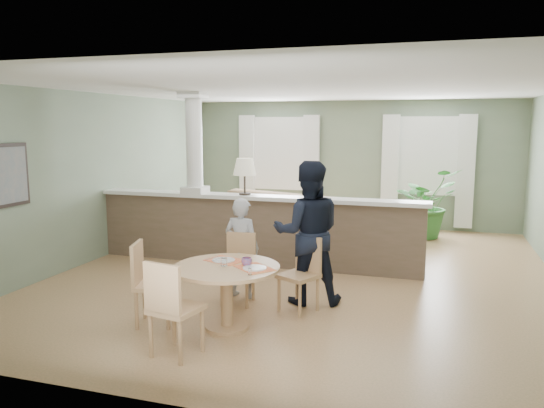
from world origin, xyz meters
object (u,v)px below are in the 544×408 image
(sofa, at_px, (267,218))
(chair_far_boy, at_px, (239,265))
(man_person, at_px, (308,233))
(chair_near, at_px, (171,305))
(child_person, at_px, (242,248))
(dining_table, at_px, (227,279))
(houseplant, at_px, (426,203))
(chair_far_man, at_px, (302,270))
(chair_side, at_px, (148,279))

(sofa, xyz_separation_m, chair_far_boy, (0.72, -3.38, 0.03))
(man_person, bearing_deg, sofa, -80.52)
(chair_near, relative_size, child_person, 0.74)
(man_person, bearing_deg, child_person, -14.03)
(dining_table, relative_size, man_person, 0.65)
(chair_far_boy, height_order, chair_near, chair_near)
(houseplant, bearing_deg, chair_far_man, -105.25)
(dining_table, xyz_separation_m, man_person, (0.62, 1.09, 0.33))
(chair_near, distance_m, man_person, 2.15)
(chair_side, height_order, child_person, child_person)
(chair_far_man, bearing_deg, dining_table, -101.87)
(chair_far_boy, xyz_separation_m, man_person, (0.82, 0.23, 0.41))
(chair_side, bearing_deg, sofa, -15.87)
(child_person, bearing_deg, dining_table, 109.22)
(chair_far_boy, distance_m, chair_far_man, 0.82)
(chair_far_man, bearing_deg, chair_far_boy, -157.37)
(chair_far_boy, height_order, chair_side, chair_side)
(sofa, distance_m, houseplant, 3.12)
(sofa, xyz_separation_m, child_person, (0.69, -3.18, 0.20))
(dining_table, distance_m, man_person, 1.30)
(sofa, height_order, chair_far_boy, sofa)
(dining_table, relative_size, child_person, 0.89)
(chair_side, bearing_deg, man_person, -66.82)
(chair_far_boy, height_order, child_person, child_person)
(houseplant, xyz_separation_m, chair_near, (-2.14, -6.38, -0.16))
(child_person, bearing_deg, sofa, -71.00)
(chair_side, relative_size, man_person, 0.52)
(houseplant, relative_size, dining_table, 1.18)
(dining_table, height_order, man_person, man_person)
(chair_far_boy, xyz_separation_m, chair_side, (-0.68, -1.01, 0.04))
(child_person, bearing_deg, chair_far_man, 170.88)
(child_person, bearing_deg, chair_side, 68.56)
(sofa, height_order, chair_side, chair_side)
(chair_near, relative_size, chair_side, 1.02)
(houseplant, bearing_deg, chair_near, -108.57)
(dining_table, bearing_deg, chair_side, -170.23)
(sofa, relative_size, chair_near, 3.22)
(houseplant, bearing_deg, dining_table, -109.11)
(chair_far_man, distance_m, child_person, 0.91)
(houseplant, bearing_deg, child_person, -115.61)
(chair_near, bearing_deg, houseplant, -97.69)
(houseplant, relative_size, chair_far_boy, 1.58)
(houseplant, relative_size, chair_side, 1.47)
(houseplant, xyz_separation_m, dining_table, (-1.92, -5.53, -0.12))
(chair_side, bearing_deg, child_person, -44.67)
(houseplant, xyz_separation_m, chair_far_man, (-1.29, -4.72, -0.19))
(dining_table, distance_m, chair_near, 0.88)
(sofa, bearing_deg, man_person, -47.47)
(chair_far_man, bearing_deg, child_person, -169.88)
(chair_far_man, relative_size, child_person, 0.69)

